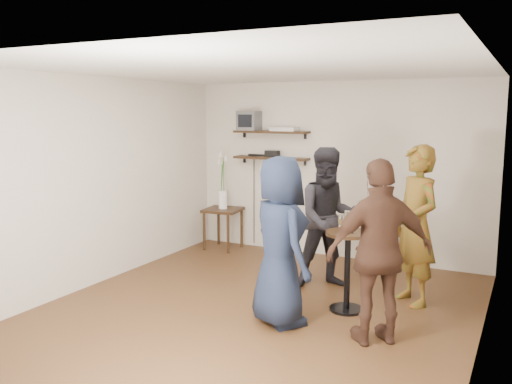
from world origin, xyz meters
TOP-DOWN VIEW (x-y plane):
  - room at (0.00, 0.00)m, footprint 4.58×5.08m
  - shelf_upper at (-1.00, 2.38)m, footprint 1.20×0.25m
  - shelf_lower at (-1.00, 2.38)m, footprint 1.20×0.25m
  - crt_monitor at (-1.37, 2.38)m, footprint 0.32×0.30m
  - dvd_deck at (-0.77, 2.38)m, footprint 0.40×0.24m
  - radio at (-0.98, 2.38)m, footprint 0.22×0.10m
  - power_strip at (-1.26, 2.42)m, footprint 0.30×0.05m
  - side_table at (-1.71, 2.11)m, footprint 0.60×0.60m
  - vase_lilies at (-1.71, 2.11)m, footprint 0.19×0.19m
  - drinks_table at (0.87, 0.41)m, footprint 0.48×0.48m
  - wine_glass_fl at (0.80, 0.36)m, footprint 0.06×0.06m
  - wine_glass_fr at (0.93, 0.37)m, footprint 0.07×0.07m
  - wine_glass_bl at (0.84, 0.47)m, footprint 0.07×0.07m
  - wine_glass_br at (0.90, 0.41)m, footprint 0.07×0.07m
  - person_plaid at (1.47, 0.98)m, footprint 0.77×0.78m
  - person_dark at (0.41, 1.10)m, footprint 1.07×1.02m
  - person_navy at (0.36, -0.24)m, footprint 1.01×0.96m
  - person_brown at (1.38, -0.25)m, footprint 1.07×0.97m

SIDE VIEW (x-z plane):
  - side_table at x=-1.71m, z-range 0.22..0.86m
  - drinks_table at x=0.87m, z-range 0.13..1.01m
  - person_navy at x=0.36m, z-range 0.00..1.73m
  - person_dark at x=0.41m, z-range 0.00..1.74m
  - person_brown at x=1.38m, z-range 0.00..1.75m
  - person_plaid at x=1.47m, z-range 0.00..1.81m
  - vase_lilies at x=-1.71m, z-range 0.48..1.41m
  - wine_glass_fl at x=0.80m, z-range 0.92..1.10m
  - wine_glass_fr at x=0.93m, z-range 0.92..1.12m
  - wine_glass_bl at x=0.84m, z-range 0.92..1.14m
  - wine_glass_br at x=0.90m, z-range 0.92..1.14m
  - room at x=0.00m, z-range -0.04..2.64m
  - shelf_lower at x=-1.00m, z-range 1.43..1.47m
  - power_strip at x=-1.26m, z-range 1.47..1.50m
  - radio at x=-0.98m, z-range 1.47..1.57m
  - shelf_upper at x=-1.00m, z-range 1.83..1.87m
  - dvd_deck at x=-0.77m, z-range 1.87..1.93m
  - crt_monitor at x=-1.37m, z-range 1.87..2.17m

